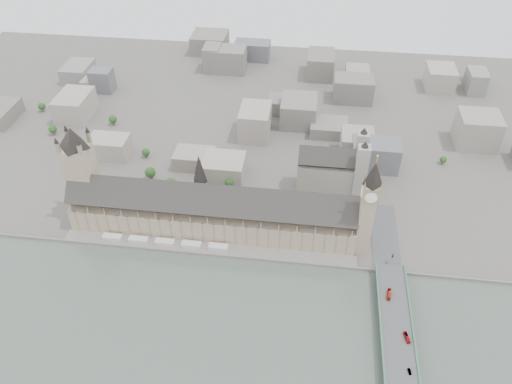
# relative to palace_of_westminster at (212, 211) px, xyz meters

# --- Properties ---
(ground) EXTENTS (900.00, 900.00, 0.00)m
(ground) POSITION_rel_palace_of_westminster_xyz_m (0.00, -19.70, -22.71)
(ground) COLOR #595651
(ground) RESTS_ON ground
(embankment_wall) EXTENTS (600.00, 1.50, 3.00)m
(embankment_wall) POSITION_rel_palace_of_westminster_xyz_m (0.00, -34.70, -21.21)
(embankment_wall) COLOR slate
(embankment_wall) RESTS_ON ground
(river_terrace) EXTENTS (270.00, 15.00, 2.00)m
(river_terrace) POSITION_rel_palace_of_westminster_xyz_m (0.00, -27.20, -21.71)
(river_terrace) COLOR slate
(river_terrace) RESTS_ON ground
(terrace_tents) EXTENTS (118.00, 7.00, 4.00)m
(terrace_tents) POSITION_rel_palace_of_westminster_xyz_m (-40.00, -26.70, -18.71)
(terrace_tents) COLOR silver
(terrace_tents) RESTS_ON river_terrace
(palace_of_westminster) EXTENTS (265.00, 40.73, 55.44)m
(palace_of_westminster) POSITION_rel_palace_of_westminster_xyz_m (0.00, 0.00, 0.00)
(palace_of_westminster) COLOR tan
(palace_of_westminster) RESTS_ON ground
(elizabeth_tower) EXTENTS (17.00, 17.00, 107.50)m
(elizabeth_tower) POSITION_rel_palace_of_westminster_xyz_m (138.00, -11.70, 35.38)
(elizabeth_tower) COLOR tan
(elizabeth_tower) RESTS_ON ground
(victoria_tower) EXTENTS (30.00, 30.00, 100.00)m
(victoria_tower) POSITION_rel_palace_of_westminster_xyz_m (-122.00, 6.30, 32.50)
(victoria_tower) COLOR tan
(victoria_tower) RESTS_ON ground
(central_tower) EXTENTS (13.00, 13.00, 48.00)m
(central_tower) POSITION_rel_palace_of_westminster_xyz_m (-10.00, 6.30, 35.21)
(central_tower) COLOR gray
(central_tower) RESTS_ON ground
(westminster_bridge) EXTENTS (25.00, 325.00, 10.25)m
(westminster_bridge) POSITION_rel_palace_of_westminster_xyz_m (162.00, -107.20, -17.58)
(westminster_bridge) COLOR #474749
(westminster_bridge) RESTS_ON ground
(westminster_abbey) EXTENTS (68.00, 36.00, 64.00)m
(westminster_abbey) POSITION_rel_palace_of_westminster_xyz_m (110.92, 75.30, 2.38)
(westminster_abbey) COLOR #A29F92
(westminster_abbey) RESTS_ON ground
(city_skyline_inland) EXTENTS (720.00, 360.00, 38.00)m
(city_skyline_inland) POSITION_rel_palace_of_westminster_xyz_m (0.00, 225.30, -3.71)
(city_skyline_inland) COLOR gray
(city_skyline_inland) RESTS_ON ground
(park_trees) EXTENTS (110.00, 30.00, 15.00)m
(park_trees) POSITION_rel_palace_of_westminster_xyz_m (-10.00, 40.30, -15.21)
(park_trees) COLOR #204016
(park_trees) RESTS_ON ground
(red_bus_north) EXTENTS (4.36, 11.89, 3.24)m
(red_bus_north) POSITION_rel_palace_of_westminster_xyz_m (158.27, -68.38, -10.84)
(red_bus_north) COLOR red
(red_bus_north) RESTS_ON westminster_bridge
(red_bus_south) EXTENTS (4.68, 10.16, 2.75)m
(red_bus_south) POSITION_rel_palace_of_westminster_xyz_m (168.39, -107.62, -11.08)
(red_bus_south) COLOR #B41716
(red_bus_south) RESTS_ON westminster_bridge
(car_silver) EXTENTS (2.59, 5.19, 1.64)m
(car_silver) POSITION_rel_palace_of_westminster_xyz_m (167.55, -135.29, -11.64)
(car_silver) COLOR gray
(car_silver) RESTS_ON westminster_bridge
(car_approach) EXTENTS (3.15, 5.32, 1.45)m
(car_approach) POSITION_rel_palace_of_westminster_xyz_m (165.00, -24.52, -11.73)
(car_approach) COLOR gray
(car_approach) RESTS_ON westminster_bridge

